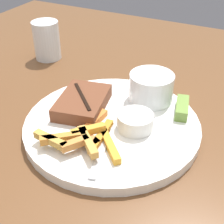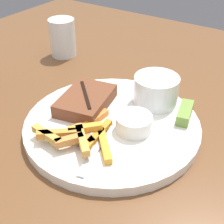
% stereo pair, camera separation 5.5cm
% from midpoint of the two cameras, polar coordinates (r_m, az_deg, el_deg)
% --- Properties ---
extents(dining_table, '(1.23, 1.33, 0.76)m').
position_cam_midpoint_polar(dining_table, '(0.62, 2.57, -8.50)').
color(dining_table, brown).
rests_on(dining_table, ground_plane).
extents(dinner_plate, '(0.31, 0.31, 0.02)m').
position_cam_midpoint_polar(dinner_plate, '(0.56, 2.78, -2.51)').
color(dinner_plate, white).
rests_on(dinner_plate, dining_table).
extents(steak_portion, '(0.13, 0.10, 0.03)m').
position_cam_midpoint_polar(steak_portion, '(0.59, -2.17, 2.03)').
color(steak_portion, brown).
rests_on(steak_portion, dinner_plate).
extents(fries_pile, '(0.13, 0.15, 0.02)m').
position_cam_midpoint_polar(fries_pile, '(0.51, -2.55, -4.25)').
color(fries_pile, '#C47F33').
rests_on(fries_pile, dinner_plate).
extents(coleslaw_cup, '(0.09, 0.09, 0.06)m').
position_cam_midpoint_polar(coleslaw_cup, '(0.60, 10.66, 4.16)').
color(coleslaw_cup, white).
rests_on(coleslaw_cup, dinner_plate).
extents(dipping_sauce_cup, '(0.06, 0.06, 0.03)m').
position_cam_midpoint_polar(dipping_sauce_cup, '(0.53, 6.76, -2.24)').
color(dipping_sauce_cup, silver).
rests_on(dipping_sauce_cup, dinner_plate).
extents(pickle_spear, '(0.07, 0.04, 0.02)m').
position_cam_midpoint_polar(pickle_spear, '(0.58, 15.83, -0.24)').
color(pickle_spear, olive).
rests_on(pickle_spear, dinner_plate).
extents(fork_utensil, '(0.13, 0.05, 0.00)m').
position_cam_midpoint_polar(fork_utensil, '(0.50, 0.07, -7.09)').
color(fork_utensil, '#B7B7BC').
rests_on(fork_utensil, dinner_plate).
extents(drinking_glass, '(0.07, 0.07, 0.10)m').
position_cam_midpoint_polar(drinking_glass, '(0.83, -7.13, 13.30)').
color(drinking_glass, silver).
rests_on(drinking_glass, dining_table).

